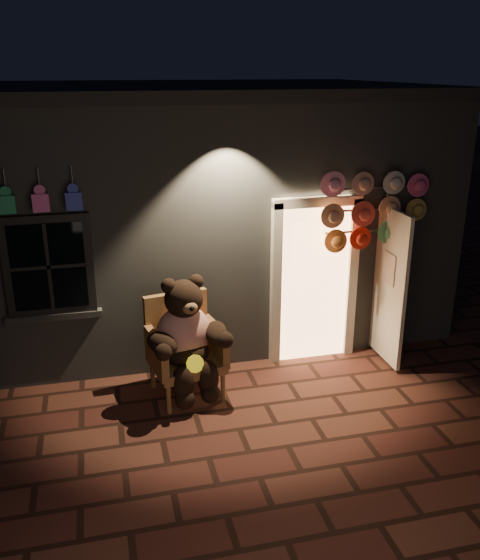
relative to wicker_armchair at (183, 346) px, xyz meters
name	(u,v)px	position (x,y,z in m)	size (l,w,h in m)	color
ground	(239,429)	(0.45, -0.96, -0.59)	(60.00, 60.00, 0.00)	#522B1F
shop_building	(181,197)	(0.45, 3.03, 1.14)	(7.30, 5.95, 3.51)	slate
wicker_armchair	(183,346)	(0.00, 0.00, 0.00)	(0.93, 0.87, 1.18)	brown
teddy_bear	(186,337)	(0.02, -0.15, 0.18)	(1.02, 0.88, 1.43)	red
hat_rack	(372,211)	(2.46, 0.32, 1.42)	(1.41, 0.22, 2.49)	#59595E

